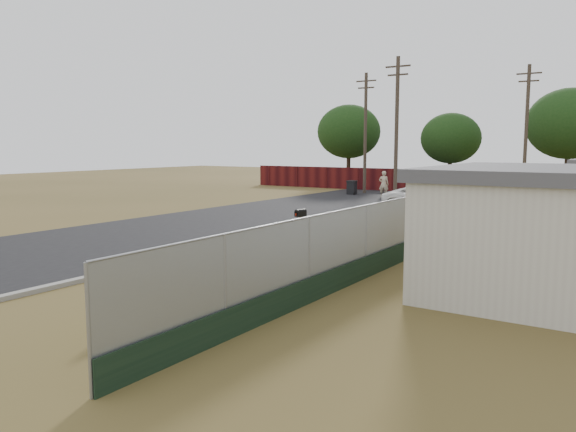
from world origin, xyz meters
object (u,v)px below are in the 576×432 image
Objects in this scene: fire_hydrant at (124,310)px; pedestrian at (384,184)px; mailbox at (301,216)px; trash_bin at (352,187)px; pickup_truck at (429,199)px.

pedestrian is at bearing 104.14° from fire_hydrant.
mailbox is (-2.56, 10.60, 0.58)m from fire_hydrant.
fire_hydrant is 0.69× the size of mailbox.
mailbox is at bearing 103.58° from fire_hydrant.
trash_bin is (-3.03, 1.11, -0.41)m from pedestrian.
mailbox is 1.20× the size of trash_bin.
pickup_truck is 11.29m from trash_bin.
fire_hydrant is at bearing 90.95° from pedestrian.
mailbox reaches higher than fire_hydrant.
mailbox is 0.66× the size of pedestrian.
pickup_truck is at bearing 94.55° from fire_hydrant.
pedestrian is 1.81× the size of trash_bin.
pickup_truck is 2.71× the size of pedestrian.
pickup_truck is (0.75, 12.11, -0.27)m from mailbox.
trash_bin is at bearing 108.94° from fire_hydrant.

